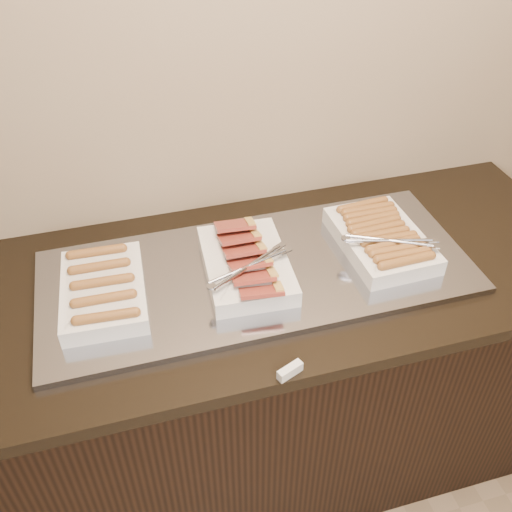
# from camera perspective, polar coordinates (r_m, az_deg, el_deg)

# --- Properties ---
(counter) EXTENTS (2.06, 0.76, 0.90)m
(counter) POSITION_cam_1_polar(r_m,az_deg,el_deg) (1.93, -0.75, -12.06)
(counter) COLOR black
(counter) RESTS_ON ground
(warming_tray) EXTENTS (1.20, 0.50, 0.02)m
(warming_tray) POSITION_cam_1_polar(r_m,az_deg,el_deg) (1.60, 0.15, -1.63)
(warming_tray) COLOR #9597A2
(warming_tray) RESTS_ON counter
(dish_left) EXTENTS (0.23, 0.33, 0.07)m
(dish_left) POSITION_cam_1_polar(r_m,az_deg,el_deg) (1.54, -15.02, -3.29)
(dish_left) COLOR silver
(dish_left) RESTS_ON warming_tray
(dish_center) EXTENTS (0.27, 0.37, 0.09)m
(dish_center) POSITION_cam_1_polar(r_m,az_deg,el_deg) (1.56, -0.99, -0.78)
(dish_center) COLOR silver
(dish_center) RESTS_ON warming_tray
(dish_right) EXTENTS (0.27, 0.34, 0.08)m
(dish_right) POSITION_cam_1_polar(r_m,az_deg,el_deg) (1.69, 12.45, 1.76)
(dish_right) COLOR silver
(dish_right) RESTS_ON warming_tray
(label_holder) EXTENTS (0.07, 0.04, 0.03)m
(label_holder) POSITION_cam_1_polar(r_m,az_deg,el_deg) (1.36, 3.42, -11.40)
(label_holder) COLOR silver
(label_holder) RESTS_ON counter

